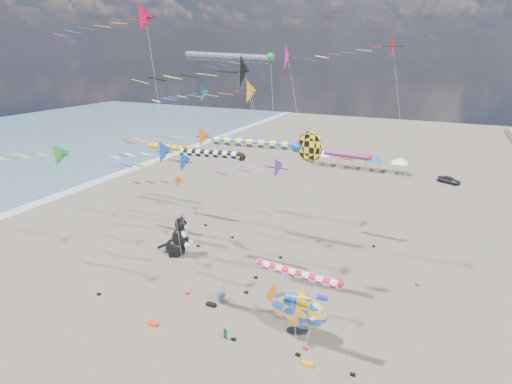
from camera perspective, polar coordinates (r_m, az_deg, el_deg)
The scene contains 31 objects.
ground at distance 32.55m, azimuth -11.85°, elevation -24.20°, with size 260.00×260.00×0.00m, color brown.
delta_kite_0 at distance 38.60m, azimuth 19.38°, elevation 18.70°, with size 11.35×2.26×23.91m.
delta_kite_1 at distance 40.38m, azimuth -27.54°, elevation 4.39°, with size 11.07×2.23×14.74m.
delta_kite_2 at distance 48.38m, azimuth -8.72°, elevation 13.55°, with size 10.62×2.07×18.88m.
delta_kite_3 at distance 35.76m, azimuth -14.05°, elevation 5.37°, with size 9.82×2.15×15.29m.
delta_kite_4 at distance 49.02m, azimuth -13.38°, elevation 1.19°, with size 10.02×1.59×8.63m.
delta_kite_5 at distance 35.07m, azimuth -3.11°, elevation 16.55°, with size 16.55×3.11×22.31m.
delta_kite_6 at distance 36.24m, azimuth -17.20°, elevation 22.30°, with size 12.35×2.55×26.14m.
delta_kite_7 at distance 30.33m, azimuth -11.40°, elevation 3.66°, with size 10.00×1.63×15.48m.
delta_kite_8 at distance 46.63m, azimuth 4.86°, elevation 18.45°, with size 14.51×3.16×23.33m.
delta_kite_9 at distance 37.53m, azimuth -10.41°, elevation 7.37°, with size 13.64×1.96×16.01m.
delta_kite_10 at distance 42.37m, azimuth -2.03°, elevation 13.90°, with size 14.28×2.53×19.77m.
delta_kite_11 at distance 27.43m, azimuth 1.12°, elevation 2.18°, with size 7.76×1.74×15.38m.
windsock_0 at distance 29.03m, azimuth 6.45°, elevation -11.65°, with size 7.89×0.67×7.72m.
windsock_1 at distance 53.86m, azimuth -11.72°, elevation 6.15°, with size 8.42×0.82×10.75m.
windsock_2 at distance 47.50m, azimuth 13.16°, elevation 5.01°, with size 6.99×0.65×11.30m.
windsock_3 at distance 39.42m, azimuth -5.99°, elevation 5.35°, with size 8.51×0.81×13.22m.
windsock_4 at distance 33.49m, azimuth 0.30°, elevation 6.81°, with size 9.27×0.78×15.41m.
windsock_5 at distance 43.02m, azimuth -3.58°, elevation 18.58°, with size 11.35×0.87×22.18m.
angelfish_kite at distance 33.86m, azimuth 7.35°, elevation 6.25°, with size 3.74×3.02×16.08m.
cat_inflatable at distance 46.49m, azimuth -11.30°, elevation -6.14°, with size 3.72×1.86×5.02m, color black, non-canonical shape.
fish_inflatable at distance 33.42m, azimuth 6.02°, elevation -16.34°, with size 6.33×3.35×5.17m.
person_adult at distance 38.79m, azimuth -4.81°, elevation -14.10°, with size 0.64×0.42×1.76m, color slate.
child_green at distance 34.50m, azimuth -4.46°, elevation -19.59°, with size 0.55×0.43×1.14m, color #1C8E24.
child_blue at distance 38.65m, azimuth -4.88°, elevation -14.90°, with size 0.61×0.25×1.03m, color #285995.
kite_bag_0 at distance 39.70m, azimuth 9.44°, elevation -14.72°, with size 0.90×0.44×0.30m, color #122AB7.
kite_bag_1 at distance 37.21m, azimuth -14.49°, elevation -17.74°, with size 0.90×0.44×0.30m, color #F03A10.
kite_bag_2 at distance 38.57m, azimuth -6.42°, elevation -15.69°, with size 0.90×0.44×0.30m, color black.
kite_bag_3 at distance 32.77m, azimuth 7.36°, elevation -23.18°, with size 0.90×0.44×0.30m, color orange.
tent_row at distance 81.73m, azimuth 14.66°, elevation 5.21°, with size 19.20×4.20×3.80m.
parked_car at distance 79.30m, azimuth 25.86°, elevation 1.58°, with size 1.55×3.86×1.32m, color #26262D.
Camera 1 is at (15.24, -18.28, 22.21)m, focal length 28.00 mm.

